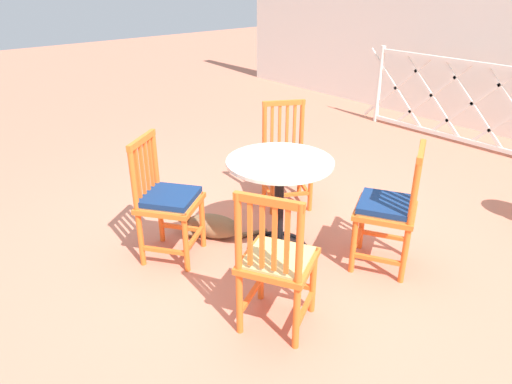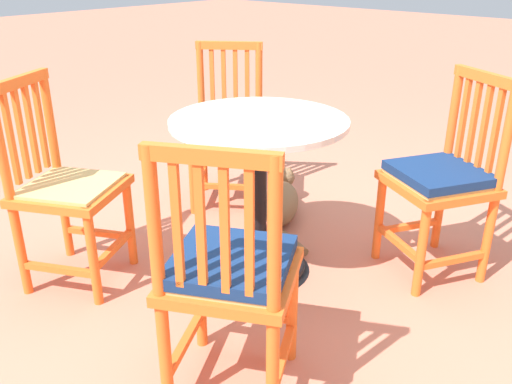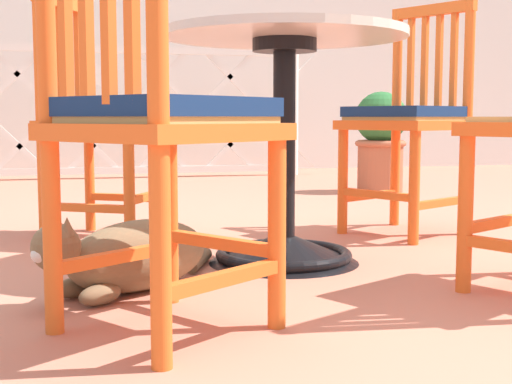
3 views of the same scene
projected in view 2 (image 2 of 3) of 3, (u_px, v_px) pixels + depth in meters
The scene contains 7 objects.
ground_plane at pixel (246, 268), 2.58m from camera, with size 24.00×24.00×0.00m, color #C6755B.
cafe_table at pixel (259, 214), 2.46m from camera, with size 0.76×0.76×0.73m.
orange_chair_near_fence at pixel (230, 275), 1.70m from camera, with size 0.54×0.54×0.91m.
orange_chair_tucked_in at pixel (442, 180), 2.41m from camera, with size 0.54×0.54×0.91m.
orange_chair_at_corner at pixel (227, 129), 3.11m from camera, with size 0.56×0.56×0.91m.
orange_chair_facing_out at pixel (65, 189), 2.35m from camera, with size 0.54×0.54×0.91m.
tabby_cat at pixel (281, 200), 3.06m from camera, with size 0.54×0.57×0.23m.
Camera 2 is at (1.63, 1.52, 1.36)m, focal length 38.35 mm.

